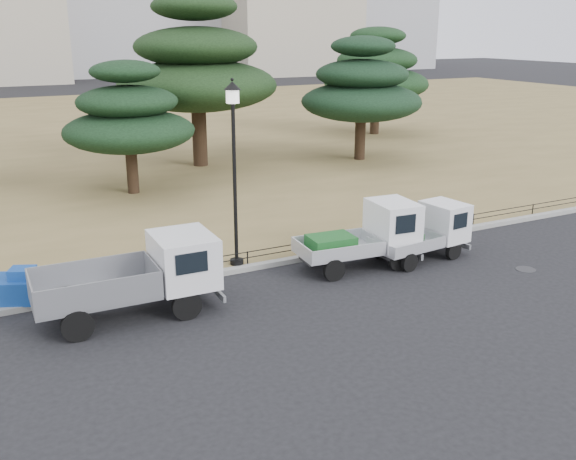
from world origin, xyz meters
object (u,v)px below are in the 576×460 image
street_lamp (234,144)px  tarp_pile (14,287)px  truck_large (138,274)px  truck_kei_rear (426,232)px  truck_kei_front (366,236)px

street_lamp → tarp_pile: 7.09m
truck_large → tarp_pile: (-2.79, 2.06, -0.59)m
truck_kei_rear → street_lamp: size_ratio=0.62×
truck_kei_front → street_lamp: bearing=160.9°
street_lamp → truck_kei_front: bearing=-23.7°
truck_large → street_lamp: street_lamp is taller
truck_kei_rear → tarp_pile: size_ratio=2.07×
truck_large → truck_kei_front: 7.11m
truck_large → truck_kei_front: size_ratio=1.19×
truck_large → truck_kei_rear: truck_large is taller
truck_large → street_lamp: size_ratio=0.83×
truck_kei_front → street_lamp: size_ratio=0.70×
truck_large → tarp_pile: size_ratio=2.79×
truck_kei_front → truck_kei_rear: size_ratio=1.13×
truck_kei_front → tarp_pile: 10.06m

